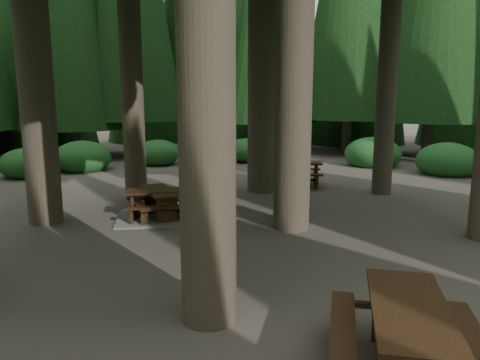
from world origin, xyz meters
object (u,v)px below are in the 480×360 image
picnic_table_d (294,170)px  picnic_table_e (408,332)px  picnic_table_c (161,209)px  picnic_table_b (160,199)px

picnic_table_d → picnic_table_e: size_ratio=0.90×
picnic_table_c → picnic_table_e: size_ratio=1.01×
picnic_table_d → picnic_table_e: picnic_table_e is taller
picnic_table_b → picnic_table_c: picnic_table_c is taller
picnic_table_c → picnic_table_d: 5.86m
picnic_table_b → picnic_table_d: picnic_table_d is taller
picnic_table_e → picnic_table_d: bearing=12.0°
picnic_table_b → picnic_table_e: picnic_table_e is taller
picnic_table_d → picnic_table_e: 11.22m
picnic_table_d → picnic_table_e: bearing=-85.1°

